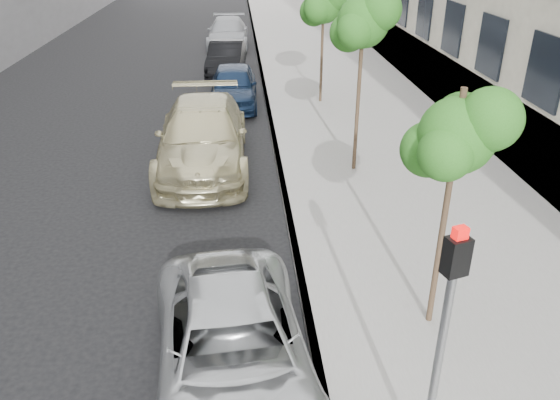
{
  "coord_description": "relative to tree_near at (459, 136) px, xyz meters",
  "views": [
    {
      "loc": [
        0.11,
        -5.66,
        6.13
      ],
      "look_at": [
        0.81,
        3.51,
        1.5
      ],
      "focal_mm": 35.0,
      "sensor_mm": 36.0,
      "label": 1
    }
  ],
  "objects": [
    {
      "name": "sedan_rear",
      "position": [
        -3.62,
        24.34,
        -2.66
      ],
      "size": [
        2.33,
        5.45,
        1.57
      ],
      "primitive_type": "imported",
      "rotation": [
        0.0,
        0.0,
        -0.03
      ],
      "color": "gray",
      "rests_on": "ground"
    },
    {
      "name": "sedan_black",
      "position": [
        -3.64,
        18.14,
        -2.73
      ],
      "size": [
        1.87,
        4.45,
        1.43
      ],
      "primitive_type": "imported",
      "rotation": [
        0.0,
        0.0,
        -0.08
      ],
      "color": "black",
      "rests_on": "ground"
    },
    {
      "name": "tree_far",
      "position": [
        0.0,
        13.0,
        0.24
      ],
      "size": [
        1.72,
        1.52,
        4.39
      ],
      "color": "#38281C",
      "rests_on": "sidewalk"
    },
    {
      "name": "suv",
      "position": [
        -4.17,
        7.37,
        -2.57
      ],
      "size": [
        2.49,
        6.05,
        1.75
      ],
      "primitive_type": "imported",
      "rotation": [
        0.0,
        0.0,
        0.01
      ],
      "color": "tan",
      "rests_on": "ground"
    },
    {
      "name": "sedan_blue",
      "position": [
        -3.33,
        13.18,
        -2.69
      ],
      "size": [
        1.88,
        4.43,
        1.49
      ],
      "primitive_type": "imported",
      "rotation": [
        0.0,
        0.0,
        -0.03
      ],
      "color": "#101E35",
      "rests_on": "ground"
    },
    {
      "name": "sidewalk",
      "position": [
        1.07,
        22.5,
        -3.37
      ],
      "size": [
        6.4,
        72.0,
        0.14
      ],
      "primitive_type": "cube",
      "color": "gray",
      "rests_on": "ground"
    },
    {
      "name": "signal_pole",
      "position": [
        -1.01,
        -2.7,
        -1.21
      ],
      "size": [
        0.28,
        0.24,
        3.37
      ],
      "rotation": [
        0.0,
        0.0,
        0.3
      ],
      "color": "#939699",
      "rests_on": "sidewalk"
    },
    {
      "name": "tree_mid",
      "position": [
        0.0,
        6.5,
        0.59
      ],
      "size": [
        1.65,
        1.45,
        4.71
      ],
      "color": "#38281C",
      "rests_on": "sidewalk"
    },
    {
      "name": "minivan",
      "position": [
        -3.33,
        -1.07,
        -2.78
      ],
      "size": [
        2.67,
        4.99,
        1.33
      ],
      "primitive_type": "imported",
      "rotation": [
        0.0,
        0.0,
        0.1
      ],
      "color": "#ACB0B1",
      "rests_on": "ground"
    },
    {
      "name": "tree_near",
      "position": [
        0.0,
        0.0,
        0.0
      ],
      "size": [
        1.53,
        1.33,
        4.06
      ],
      "color": "#38281C",
      "rests_on": "sidewalk"
    },
    {
      "name": "curb",
      "position": [
        -2.05,
        22.5,
        -3.37
      ],
      "size": [
        0.15,
        72.0,
        0.14
      ],
      "primitive_type": "cube",
      "color": "#9E9B93",
      "rests_on": "ground"
    }
  ]
}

